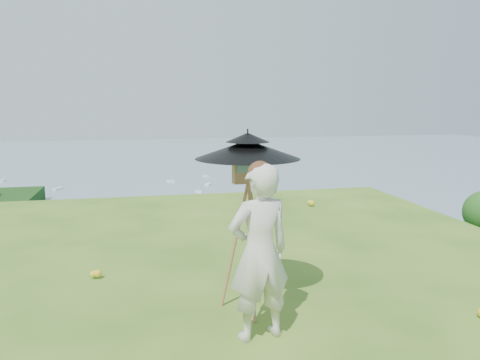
{
  "coord_description": "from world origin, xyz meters",
  "views": [
    {
      "loc": [
        1.07,
        -4.26,
        2.24
      ],
      "look_at": [
        2.56,
        2.8,
        1.03
      ],
      "focal_mm": 35.0,
      "sensor_mm": 36.0,
      "label": 1
    }
  ],
  "objects": [
    {
      "name": "ground",
      "position": [
        0.0,
        0.0,
        0.0
      ],
      "size": [
        14.0,
        14.0,
        0.0
      ],
      "primitive_type": "plane",
      "color": "#38651D",
      "rests_on": "ground"
    },
    {
      "name": "shoreline_tier",
      "position": [
        0.0,
        75.0,
        -36.0
      ],
      "size": [
        170.0,
        28.0,
        8.0
      ],
      "primitive_type": "cube",
      "color": "#6B6055",
      "rests_on": "bay_water"
    },
    {
      "name": "bay_water",
      "position": [
        0.0,
        240.0,
        -34.0
      ],
      "size": [
        700.0,
        700.0,
        0.0
      ],
      "primitive_type": "plane",
      "color": "#6F919F",
      "rests_on": "ground"
    },
    {
      "name": "slope_trees",
      "position": [
        0.0,
        35.0,
        -15.0
      ],
      "size": [
        110.0,
        50.0,
        6.0
      ],
      "primitive_type": null,
      "color": "#234D17",
      "rests_on": "forest_slope"
    },
    {
      "name": "harbor_town",
      "position": [
        0.0,
        75.0,
        -29.5
      ],
      "size": [
        110.0,
        22.0,
        5.0
      ],
      "primitive_type": null,
      "color": "silver",
      "rests_on": "shoreline_tier"
    },
    {
      "name": "moored_boats",
      "position": [
        -12.5,
        161.0,
        -33.65
      ],
      "size": [
        140.0,
        140.0,
        0.7
      ],
      "primitive_type": null,
      "color": "white",
      "rests_on": "bay_water"
    },
    {
      "name": "wildflowers",
      "position": [
        0.0,
        0.25,
        0.06
      ],
      "size": [
        10.0,
        10.5,
        0.12
      ],
      "primitive_type": null,
      "color": "gold",
      "rests_on": "ground"
    },
    {
      "name": "painter",
      "position": [
        2.11,
        -0.2,
        0.85
      ],
      "size": [
        0.69,
        0.52,
        1.69
      ],
      "primitive_type": "imported",
      "rotation": [
        0.0,
        0.0,
        3.35
      ],
      "color": "beige",
      "rests_on": "ground"
    },
    {
      "name": "field_easel",
      "position": [
        2.15,
        0.42,
        0.87
      ],
      "size": [
        0.72,
        0.72,
        1.74
      ],
      "primitive_type": null,
      "rotation": [
        0.0,
        0.0,
        0.09
      ],
      "color": "brown",
      "rests_on": "ground"
    },
    {
      "name": "sun_umbrella",
      "position": [
        2.14,
        0.44,
        1.7
      ],
      "size": [
        1.25,
        1.25,
        0.53
      ],
      "primitive_type": null,
      "rotation": [
        0.0,
        0.0,
        0.15
      ],
      "color": "black",
      "rests_on": "field_easel"
    },
    {
      "name": "painter_cap",
      "position": [
        2.11,
        -0.2,
        1.65
      ],
      "size": [
        0.23,
        0.27,
        0.1
      ],
      "primitive_type": null,
      "rotation": [
        0.0,
        0.0,
        0.03
      ],
      "color": "#DC797C",
      "rests_on": "painter"
    }
  ]
}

